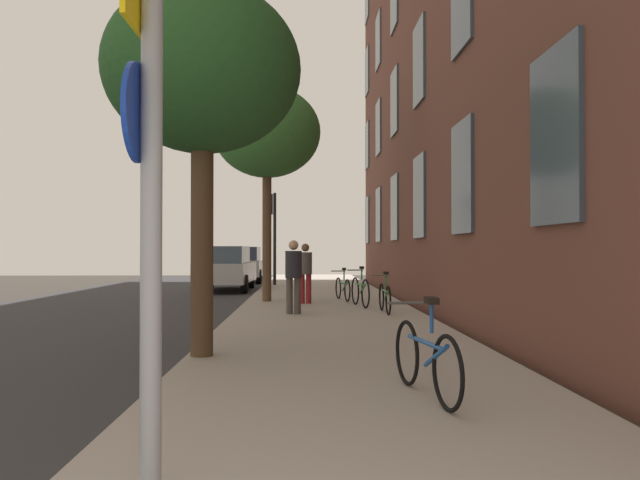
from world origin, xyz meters
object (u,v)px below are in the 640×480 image
Objects in this scene: bicycle_3 at (343,288)px; pedestrian_1 at (305,269)px; traffic_light at (272,222)px; pedestrian_0 at (294,272)px; tree_near at (203,72)px; bicycle_2 at (360,291)px; bicycle_1 at (385,297)px; car_1 at (242,264)px; tree_far at (267,133)px; sign_post at (147,143)px; bicycle_0 at (426,358)px; car_0 at (226,268)px.

bicycle_3 is 1.55m from pedestrian_1.
pedestrian_0 is at bearing -84.86° from traffic_light.
tree_near is 2.94× the size of bicycle_2.
car_1 is at bearing 107.14° from bicycle_1.
tree_far is 5.99m from bicycle_1.
car_1 is (-2.82, 12.33, -0.17)m from pedestrian_1.
pedestrian_0 is 15.17m from car_1.
sign_post is 25.20m from car_1.
bicycle_0 is (2.03, 2.42, -1.62)m from sign_post.
bicycle_1 is at bearing -54.78° from pedestrian_1.
traffic_light reaches higher than bicycle_2.
tree_near is at bearing -111.34° from bicycle_2.
car_1 is (-1.88, 25.10, -1.28)m from sign_post.
bicycle_1 is at bearing 85.32° from bicycle_0.
sign_post is 0.72× the size of tree_near.
bicycle_2 is at bearing -61.31° from car_0.
sign_post is 10.22m from pedestrian_0.
bicycle_3 is at bearing -72.98° from traffic_light.
car_0 is at bearing 112.95° from pedestrian_1.
pedestrian_0 reaches higher than bicycle_0.
tree_far is 5.05m from pedestrian_0.
pedestrian_0 reaches higher than bicycle_2.
tree_far reaches higher than sign_post.
bicycle_2 is at bearing -35.43° from tree_far.
pedestrian_1 is at bearing 145.40° from bicycle_2.
bicycle_0 is at bearing -89.69° from bicycle_3.
tree_far is 5.10m from bicycle_2.
traffic_light is 0.62× the size of tree_far.
tree_far is (-0.10, 13.54, 2.56)m from sign_post.
tree_near reaches higher than pedestrian_1.
traffic_light is 2.18× the size of bicycle_2.
bicycle_0 is (2.14, -11.12, -4.19)m from tree_far.
pedestrian_0 is at bearing 77.96° from tree_near.
bicycle_2 is at bearing -74.59° from traffic_light.
pedestrian_0 is (-2.01, -0.16, 0.56)m from bicycle_1.
tree_far reaches higher than bicycle_3.
tree_near reaches higher than pedestrian_0.
car_1 is (-3.92, 22.67, 0.35)m from bicycle_0.
pedestrian_0 is at bearing -77.21° from tree_far.
traffic_light is 2.10× the size of bicycle_0.
bicycle_0 is 11.36m from bicycle_3.
pedestrian_1 reaches higher than bicycle_0.
bicycle_0 is 1.08× the size of pedestrian_0.
bicycle_2 reaches higher than bicycle_1.
bicycle_1 is at bearing 4.62° from pedestrian_0.
bicycle_1 is at bearing 60.13° from tree_near.
pedestrian_1 is 12.64m from car_1.
sign_post is at bearing -98.14° from bicycle_3.
bicycle_0 is 1.05× the size of bicycle_3.
car_1 is (-4.56, 14.80, 0.36)m from bicycle_1.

